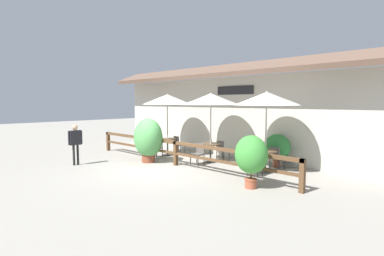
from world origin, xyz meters
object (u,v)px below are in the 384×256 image
at_px(dining_table_middle, 211,147).
at_px(chair_middle_streetside, 198,153).
at_px(dining_table_far, 265,155).
at_px(chair_far_streetside, 256,162).
at_px(potted_plant_small_flowering, 277,148).
at_px(patio_umbrella_near, 167,100).
at_px(potted_plant_entrance_palm, 148,139).
at_px(chair_near_wallside, 178,144).
at_px(chair_near_streetside, 157,147).
at_px(patio_umbrella_middle, 211,99).
at_px(chair_far_wallside, 276,157).
at_px(chair_middle_wallside, 222,149).
at_px(potted_plant_tall_tropical, 251,156).
at_px(dining_table_near, 168,142).
at_px(patio_umbrella_far, 267,99).
at_px(pedestrian, 75,139).

height_order(dining_table_middle, chair_middle_streetside, chair_middle_streetside).
relative_size(dining_table_far, chair_far_streetside, 0.97).
relative_size(chair_far_streetside, potted_plant_small_flowering, 0.67).
xyz_separation_m(patio_umbrella_near, potted_plant_small_flowering, (4.96, 1.22, -1.85)).
bearing_deg(potted_plant_entrance_palm, chair_near_wallside, 106.16).
relative_size(chair_near_streetside, patio_umbrella_middle, 0.29).
height_order(patio_umbrella_middle, chair_far_wallside, patio_umbrella_middle).
bearing_deg(patio_umbrella_middle, dining_table_middle, 180.00).
relative_size(chair_middle_wallside, potted_plant_entrance_palm, 0.46).
height_order(chair_near_wallside, chair_middle_streetside, same).
bearing_deg(chair_middle_streetside, chair_near_wallside, 149.87).
xyz_separation_m(chair_near_streetside, potted_plant_entrance_palm, (0.63, -0.98, 0.51)).
bearing_deg(chair_far_streetside, chair_near_wallside, 161.19).
distance_m(dining_table_far, potted_plant_tall_tropical, 2.20).
xyz_separation_m(dining_table_near, chair_far_streetside, (5.11, -0.48, -0.15)).
distance_m(chair_near_streetside, chair_near_wallside, 1.33).
bearing_deg(chair_far_wallside, potted_plant_tall_tropical, 105.52).
distance_m(patio_umbrella_far, pedestrian, 7.48).
xyz_separation_m(chair_near_wallside, patio_umbrella_far, (5.06, -0.49, 2.13)).
distance_m(patio_umbrella_near, chair_far_wallside, 5.63).
xyz_separation_m(dining_table_middle, patio_umbrella_far, (2.55, 0.03, 1.98)).
distance_m(chair_far_streetside, potted_plant_tall_tropical, 1.63).
relative_size(patio_umbrella_near, chair_middle_wallside, 3.39).
xyz_separation_m(chair_far_streetside, potted_plant_tall_tropical, (0.71, -1.39, 0.48)).
bearing_deg(potted_plant_entrance_palm, patio_umbrella_middle, 44.30).
bearing_deg(chair_middle_streetside, dining_table_near, 163.68).
distance_m(chair_far_wallside, potted_plant_tall_tropical, 2.82).
bearing_deg(dining_table_middle, dining_table_far, 0.73).
height_order(dining_table_near, potted_plant_tall_tropical, potted_plant_tall_tropical).
bearing_deg(chair_middle_streetside, chair_far_streetside, -2.79).
height_order(chair_near_wallside, dining_table_far, chair_near_wallside).
height_order(chair_middle_streetside, pedestrian, pedestrian).
bearing_deg(dining_table_far, pedestrian, -145.12).
bearing_deg(chair_middle_wallside, potted_plant_entrance_palm, 52.38).
distance_m(patio_umbrella_middle, dining_table_far, 3.23).
bearing_deg(patio_umbrella_far, potted_plant_entrance_palm, -157.38).
distance_m(dining_table_middle, pedestrian, 5.41).
bearing_deg(chair_middle_wallside, patio_umbrella_middle, 84.62).
bearing_deg(chair_near_wallside, patio_umbrella_far, -179.56).
relative_size(dining_table_far, potted_plant_small_flowering, 0.65).
relative_size(dining_table_far, potted_plant_tall_tropical, 0.53).
xyz_separation_m(chair_middle_streetside, chair_far_wallside, (2.66, 1.37, 0.00)).
bearing_deg(chair_near_streetside, potted_plant_entrance_palm, -65.00).
bearing_deg(chair_middle_wallside, chair_middle_streetside, 85.46).
xyz_separation_m(chair_middle_wallside, dining_table_far, (2.49, -0.65, 0.15)).
bearing_deg(patio_umbrella_middle, chair_near_streetside, -161.77).
distance_m(chair_middle_wallside, potted_plant_tall_tropical, 4.23).
height_order(dining_table_far, chair_far_wallside, chair_far_wallside).
xyz_separation_m(chair_far_streetside, potted_plant_entrance_palm, (-4.42, -1.17, 0.51)).
height_order(chair_middle_streetside, potted_plant_tall_tropical, potted_plant_tall_tropical).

